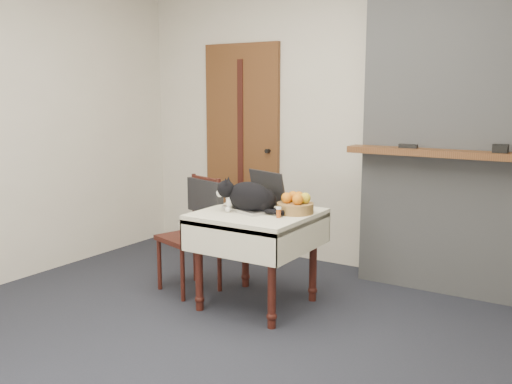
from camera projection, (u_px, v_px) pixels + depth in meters
ground at (227, 351)px, 3.44m from camera, size 4.50×4.50×0.00m
room_shell at (268, 56)px, 3.52m from camera, size 4.52×4.01×2.61m
door at (242, 149)px, 5.55m from camera, size 0.82×0.10×2.00m
chimney at (465, 125)px, 4.29m from camera, size 1.62×0.48×2.60m
side_table at (257, 227)px, 4.08m from camera, size 0.78×0.78×0.70m
laptop at (258, 200)px, 4.14m from camera, size 0.46×0.42×0.28m
cat at (250, 197)px, 4.03m from camera, size 0.52×0.31×0.25m
cream_jar at (231, 203)px, 4.18m from camera, size 0.07×0.07×0.08m
pill_bottle at (279, 212)px, 3.86m from camera, size 0.04×0.04×0.07m
fruit_basket at (295, 205)px, 4.01m from camera, size 0.26×0.26×0.15m
desk_clutter at (290, 212)px, 4.02m from camera, size 0.14×0.05×0.01m
chair at (198, 218)px, 4.46m from camera, size 0.50×0.50×0.89m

